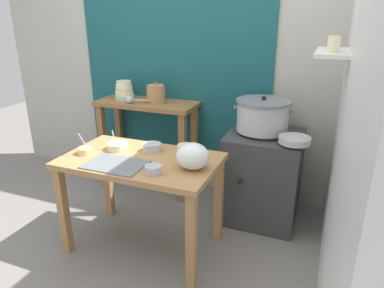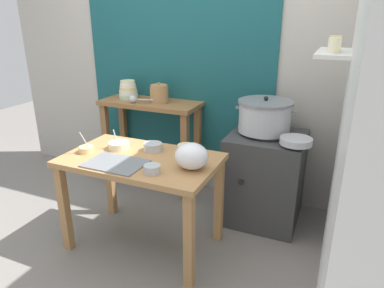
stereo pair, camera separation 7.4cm
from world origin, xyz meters
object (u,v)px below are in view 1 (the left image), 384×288
Objects in this scene: prep_bowl_0 at (85,150)px; stove_block at (263,176)px; prep_table at (141,172)px; steamer_pot at (263,115)px; bowl_stack_enamel at (124,91)px; prep_bowl_1 at (118,146)px; wide_pan at (295,140)px; back_shelf_table at (148,124)px; serving_tray at (115,164)px; prep_bowl_2 at (152,147)px; plastic_bag at (192,156)px; prep_bowl_3 at (186,149)px; clay_pot at (156,94)px; ladle at (131,100)px; prep_bowl_4 at (153,169)px.

stove_block is at bearing 34.92° from prep_bowl_0.
steamer_pot is (0.71, 0.76, 0.30)m from prep_table.
bowl_stack_enamel is at bearing 104.65° from prep_bowl_0.
prep_bowl_1 is (-0.95, -0.67, -0.16)m from steamer_pot.
prep_table is at bearing -150.89° from wide_pan.
serving_tray is (0.32, -1.04, 0.05)m from back_shelf_table.
steamer_pot reaches higher than back_shelf_table.
prep_bowl_1 reaches higher than prep_bowl_2.
prep_bowl_3 is (-0.15, 0.24, -0.05)m from plastic_bag.
back_shelf_table is 1.98× the size of steamer_pot.
plastic_bag is (0.41, -0.03, 0.20)m from prep_table.
clay_pot is at bearing 95.13° from prep_bowl_1.
stove_block is 3.31× the size of wide_pan.
bowl_stack_enamel is 1.11× the size of prep_bowl_0.
stove_block is at bearing 44.59° from prep_table.
plastic_bag is at bearing -24.87° from prep_bowl_2.
plastic_bag is 0.28m from prep_bowl_3.
ladle reaches higher than prep_bowl_1.
prep_bowl_1 reaches higher than prep_table.
back_shelf_table is 5.75× the size of prep_bowl_0.
prep_bowl_3 is at bearing 121.69° from plastic_bag.
bowl_stack_enamel is (-0.67, 0.89, 0.37)m from prep_table.
prep_bowl_1 is (-1.23, -0.47, -0.05)m from wide_pan.
back_shelf_table is at bearing 167.32° from wide_pan.
ladle is 1.22m from plastic_bag.
stove_block is 1.54m from bowl_stack_enamel.
prep_bowl_4 is at bearing -120.22° from stove_block.
stove_block reaches higher than prep_table.
steamer_pot is 4.49× the size of prep_bowl_4.
prep_bowl_2 is at bearing 27.69° from prep_bowl_0.
ladle reaches higher than stove_block.
clay_pot is at bearing 115.91° from prep_bowl_4.
back_shelf_table is 1.23m from prep_bowl_4.
serving_tray is at bearing -133.49° from prep_bowl_3.
bowl_stack_enamel is at bearing 117.92° from prep_bowl_1.
prep_bowl_0 is at bearing -176.91° from plastic_bag.
ladle is at bearing -179.86° from steamer_pot.
prep_bowl_4 is at bearing -98.10° from prep_bowl_3.
clay_pot is 0.24m from ladle.
back_shelf_table is 1.09m from serving_tray.
wide_pan is 1.85× the size of prep_bowl_3.
ladle is 1.92× the size of prep_bowl_2.
prep_bowl_3 reaches higher than stove_block.
prep_bowl_2 is at bearing -47.33° from bowl_stack_enamel.
prep_bowl_0 is 1.31× the size of prep_bowl_3.
prep_bowl_2 is (0.69, -0.74, -0.23)m from bowl_stack_enamel.
serving_tray is 2.56× the size of prep_bowl_1.
ladle reaches higher than serving_tray.
stove_block is 4.98× the size of prep_bowl_1.
prep_bowl_2 reaches higher than prep_bowl_4.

